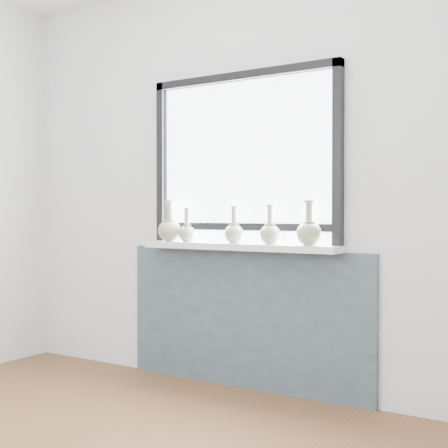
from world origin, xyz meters
The scene contains 9 objects.
back_wall centered at (0.00, 1.81, 1.30)m, with size 3.60×0.02×2.60m, color silver.
apron_panel centered at (0.00, 1.78, 0.43)m, with size 1.70×0.03×0.86m, color #445661.
windowsill centered at (0.00, 1.71, 0.88)m, with size 1.32×0.18×0.04m, color silver.
window centered at (0.00, 1.77, 1.44)m, with size 1.30×0.06×1.05m.
vase_a centered at (-0.51, 1.69, 0.98)m, with size 0.15×0.15×0.27m.
vase_b centered at (-0.37, 1.70, 0.97)m, with size 0.11×0.11×0.22m.
vase_c centered at (-0.03, 1.71, 0.97)m, with size 0.13×0.13×0.23m.
vase_d centered at (0.22, 1.71, 0.97)m, with size 0.13×0.13×0.23m.
vase_e centered at (0.48, 1.70, 0.98)m, with size 0.15×0.15×0.26m.
Camera 1 is at (1.97, -1.53, 1.08)m, focal length 50.00 mm.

